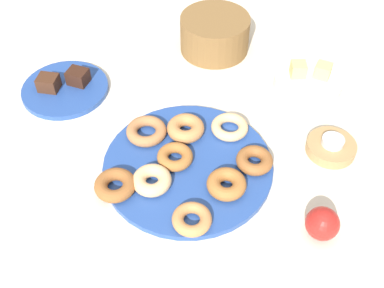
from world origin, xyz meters
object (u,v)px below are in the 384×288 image
(donut_2, at_px, (175,157))
(melon_chunk_left, at_px, (298,69))
(donut_4, at_px, (152,180))
(donut_0, at_px, (192,219))
(tealight, at_px, (333,141))
(basket, at_px, (215,34))
(melon_chunk_right, at_px, (323,71))
(brownie_near, at_px, (48,83))
(candle_holder, at_px, (331,147))
(donut_5, at_px, (146,131))
(donut_plate, at_px, (188,165))
(donut_1, at_px, (115,185))
(cake_plate, at_px, (65,89))
(donut_6, at_px, (186,128))
(donut_8, at_px, (226,184))
(fruit_bowl, at_px, (308,82))
(apple, at_px, (322,224))
(donut_3, at_px, (254,160))
(donut_7, at_px, (230,127))

(donut_2, distance_m, melon_chunk_left, 0.40)
(donut_2, bearing_deg, donut_4, -108.41)
(donut_0, distance_m, tealight, 0.36)
(basket, xyz_separation_m, melon_chunk_right, (0.30, -0.07, 0.00))
(brownie_near, xyz_separation_m, candle_holder, (0.69, 0.01, -0.02))
(donut_4, bearing_deg, donut_5, 115.31)
(donut_plate, height_order, basket, basket)
(donut_plate, height_order, donut_1, donut_1)
(donut_0, relative_size, brownie_near, 1.59)
(donut_0, xyz_separation_m, basket, (-0.11, 0.57, 0.02))
(cake_plate, xyz_separation_m, melon_chunk_right, (0.61, 0.21, 0.04))
(donut_plate, height_order, cake_plate, same)
(donut_6, bearing_deg, tealight, 9.30)
(donut_4, bearing_deg, melon_chunk_right, 55.71)
(basket, relative_size, melon_chunk_right, 5.15)
(tealight, bearing_deg, donut_0, -130.45)
(donut_5, distance_m, candle_holder, 0.41)
(donut_1, distance_m, tealight, 0.48)
(donut_1, relative_size, donut_5, 0.93)
(donut_0, distance_m, cake_plate, 0.51)
(donut_8, relative_size, candle_holder, 0.75)
(fruit_bowl, relative_size, apple, 2.63)
(tealight, height_order, apple, apple)
(apple, bearing_deg, donut_3, 141.91)
(donut_6, height_order, cake_plate, donut_6)
(tealight, xyz_separation_m, melon_chunk_left, (-0.11, 0.20, 0.02))
(donut_7, xyz_separation_m, tealight, (0.23, 0.02, 0.01))
(donut_1, bearing_deg, donut_6, 65.53)
(donut_2, distance_m, donut_3, 0.17)
(fruit_bowl, bearing_deg, brownie_near, -161.11)
(donut_5, xyz_separation_m, candle_holder, (0.40, 0.08, -0.01))
(donut_0, distance_m, melon_chunk_left, 0.50)
(donut_8, height_order, fruit_bowl, donut_8)
(donut_3, bearing_deg, donut_8, -117.21)
(donut_4, distance_m, melon_chunk_left, 0.48)
(donut_7, bearing_deg, donut_6, -158.75)
(donut_8, bearing_deg, apple, -11.95)
(tealight, bearing_deg, fruit_bowl, 111.03)
(donut_2, height_order, melon_chunk_left, melon_chunk_left)
(donut_2, distance_m, tealight, 0.35)
(donut_3, height_order, donut_6, donut_6)
(donut_8, bearing_deg, brownie_near, 160.72)
(donut_5, height_order, fruit_bowl, donut_5)
(donut_0, height_order, cake_plate, donut_0)
(donut_7, relative_size, fruit_bowl, 0.49)
(donut_7, bearing_deg, donut_5, -158.71)
(donut_0, distance_m, fruit_bowl, 0.51)
(cake_plate, relative_size, candle_holder, 1.97)
(donut_0, height_order, melon_chunk_right, melon_chunk_right)
(donut_3, bearing_deg, fruit_bowl, 76.19)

